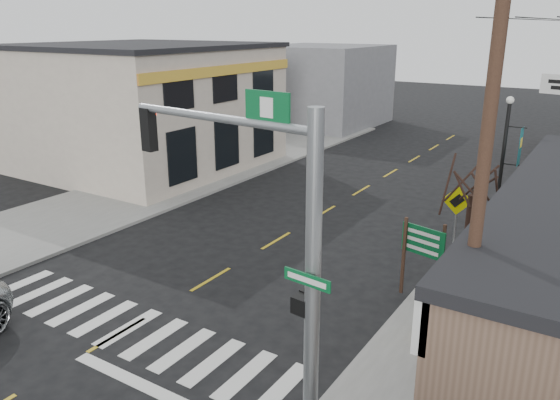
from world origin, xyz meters
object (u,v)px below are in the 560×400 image
Objects in this scene: traffic_signal_pole at (277,236)px; lamp_post at (504,158)px; bare_tree at (475,173)px; guide_sign at (423,248)px; fire_hydrant at (425,324)px; utility_pole_near at (478,216)px.

lamp_post is at bearing 88.81° from traffic_signal_pole.
lamp_post is 6.47m from bare_tree.
fire_hydrant is (0.84, -2.05, -1.24)m from guide_sign.
guide_sign is at bearing -89.61° from lamp_post.
lamp_post is 11.91m from utility_pole_near.
guide_sign is 0.27× the size of utility_pole_near.
utility_pole_near is (1.27, -5.31, 0.60)m from bare_tree.
fire_hydrant is 0.14× the size of bare_tree.
fire_hydrant is (1.74, 4.51, -3.64)m from traffic_signal_pole.
guide_sign is 0.46× the size of lamp_post.
guide_sign reaches higher than fire_hydrant.
utility_pole_near reaches higher than traffic_signal_pole.
utility_pole_near reaches higher than fire_hydrant.
lamp_post is 0.60× the size of utility_pole_near.
utility_pole_near is (3.37, 1.38, 0.64)m from traffic_signal_pole.
utility_pole_near reaches higher than guide_sign.
fire_hydrant is 0.08× the size of utility_pole_near.
traffic_signal_pole is 1.31× the size of bare_tree.
lamp_post is (0.84, 6.53, 1.53)m from guide_sign.
traffic_signal_pole is 2.74× the size of guide_sign.
lamp_post is 1.05× the size of bare_tree.
guide_sign is 6.76m from lamp_post.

